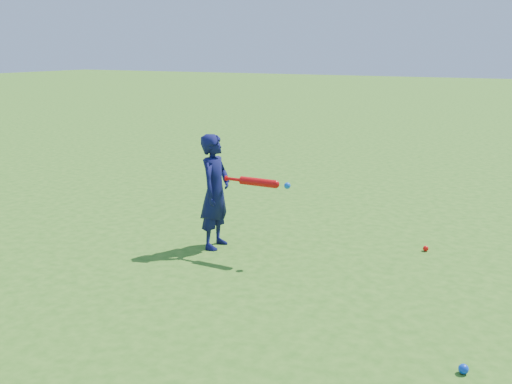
# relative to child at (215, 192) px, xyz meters

# --- Properties ---
(ground) EXTENTS (80.00, 80.00, 0.00)m
(ground) POSITION_rel_child_xyz_m (-0.31, 0.07, -0.63)
(ground) COLOR #306919
(ground) RESTS_ON ground
(child) EXTENTS (0.34, 0.48, 1.25)m
(child) POSITION_rel_child_xyz_m (0.00, 0.00, 0.00)
(child) COLOR #0E1042
(child) RESTS_ON ground
(ground_ball_red) EXTENTS (0.06, 0.06, 0.06)m
(ground_ball_red) POSITION_rel_child_xyz_m (2.09, 0.92, -0.60)
(ground_ball_red) COLOR red
(ground_ball_red) RESTS_ON ground
(ground_ball_blue) EXTENTS (0.07, 0.07, 0.07)m
(ground_ball_blue) POSITION_rel_child_xyz_m (2.81, -1.41, -0.59)
(ground_ball_blue) COLOR #0C3ACD
(ground_ball_blue) RESTS_ON ground
(bat_swing) EXTENTS (0.75, 0.09, 0.08)m
(bat_swing) POSITION_rel_child_xyz_m (0.58, -0.05, 0.17)
(bat_swing) COLOR red
(bat_swing) RESTS_ON ground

